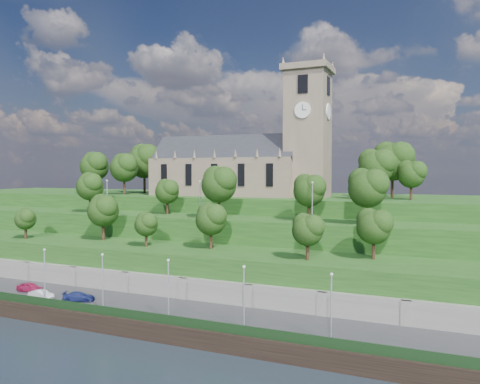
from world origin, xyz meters
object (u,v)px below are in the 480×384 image
at_px(church, 247,160).
at_px(car_middle, 41,294).
at_px(car_left, 30,287).
at_px(car_right, 79,297).

xyz_separation_m(church, car_middle, (-14.35, -42.68, -19.88)).
relative_size(church, car_middle, 9.95).
bearing_deg(car_middle, car_left, 64.95).
height_order(car_left, car_right, car_left).
relative_size(church, car_left, 9.39).
bearing_deg(car_left, car_right, -99.15).
height_order(church, car_right, church).
height_order(church, car_left, church).
distance_m(church, car_left, 48.79).
distance_m(church, car_right, 46.74).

